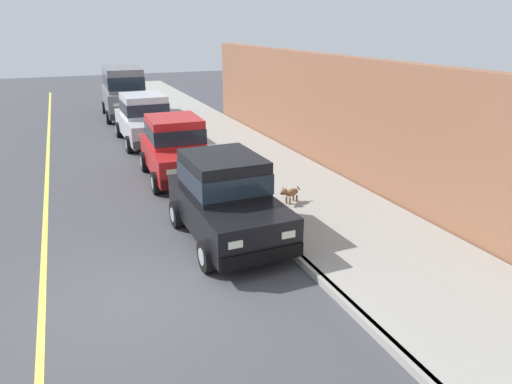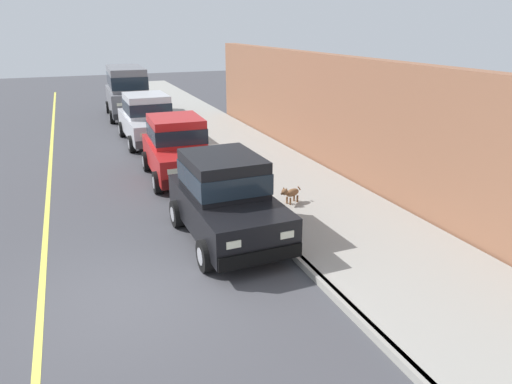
{
  "view_description": "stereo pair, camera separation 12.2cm",
  "coord_description": "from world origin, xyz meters",
  "px_view_note": "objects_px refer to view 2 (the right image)",
  "views": [
    {
      "loc": [
        -0.81,
        -7.41,
        4.53
      ],
      "look_at": [
        3.07,
        2.02,
        0.85
      ],
      "focal_mm": 32.66,
      "sensor_mm": 36.0,
      "label": 1
    },
    {
      "loc": [
        -0.69,
        -7.46,
        4.53
      ],
      "look_at": [
        3.07,
        2.02,
        0.85
      ],
      "focal_mm": 32.66,
      "sensor_mm": 36.0,
      "label": 2
    }
  ],
  "objects_px": {
    "car_black_hatchback": "(225,197)",
    "car_grey_van": "(127,90)",
    "car_red_hatchback": "(178,147)",
    "dog_brown": "(291,193)",
    "car_silver_sedan": "(148,118)"
  },
  "relations": [
    {
      "from": "car_silver_sedan",
      "to": "car_grey_van",
      "type": "relative_size",
      "value": 0.93
    },
    {
      "from": "car_black_hatchback",
      "to": "car_red_hatchback",
      "type": "height_order",
      "value": "same"
    },
    {
      "from": "car_red_hatchback",
      "to": "car_black_hatchback",
      "type": "bearing_deg",
      "value": -90.1
    },
    {
      "from": "car_grey_van",
      "to": "car_red_hatchback",
      "type": "bearing_deg",
      "value": -89.34
    },
    {
      "from": "car_red_hatchback",
      "to": "car_silver_sedan",
      "type": "height_order",
      "value": "car_silver_sedan"
    },
    {
      "from": "car_red_hatchback",
      "to": "dog_brown",
      "type": "xyz_separation_m",
      "value": [
        2.1,
        -3.67,
        -0.55
      ]
    },
    {
      "from": "car_black_hatchback",
      "to": "car_silver_sedan",
      "type": "xyz_separation_m",
      "value": [
        -0.08,
        9.82,
        0.01
      ]
    },
    {
      "from": "car_black_hatchback",
      "to": "dog_brown",
      "type": "xyz_separation_m",
      "value": [
        2.11,
        1.07,
        -0.55
      ]
    },
    {
      "from": "car_black_hatchback",
      "to": "dog_brown",
      "type": "relative_size",
      "value": 5.33
    },
    {
      "from": "car_black_hatchback",
      "to": "car_silver_sedan",
      "type": "relative_size",
      "value": 0.83
    },
    {
      "from": "car_silver_sedan",
      "to": "dog_brown",
      "type": "bearing_deg",
      "value": -75.95
    },
    {
      "from": "car_black_hatchback",
      "to": "car_grey_van",
      "type": "distance_m",
      "value": 15.69
    },
    {
      "from": "car_silver_sedan",
      "to": "car_grey_van",
      "type": "bearing_deg",
      "value": 90.37
    },
    {
      "from": "car_grey_van",
      "to": "dog_brown",
      "type": "distance_m",
      "value": 14.82
    },
    {
      "from": "car_red_hatchback",
      "to": "car_grey_van",
      "type": "xyz_separation_m",
      "value": [
        -0.13,
        10.94,
        0.42
      ]
    }
  ]
}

